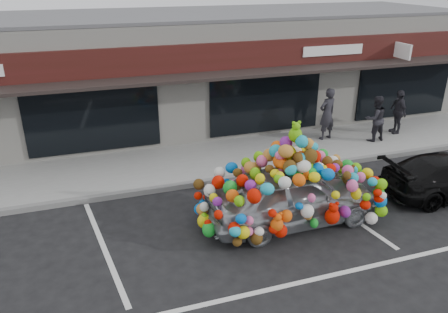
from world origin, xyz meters
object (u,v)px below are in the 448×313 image
object	(u,v)px
pedestrian_a	(327,114)
pedestrian_b	(375,119)
pedestrian_c	(398,112)
toy_car	(292,189)

from	to	relation	value
pedestrian_a	pedestrian_b	xyz separation A→B (m)	(1.54, -0.68, -0.11)
pedestrian_a	pedestrian_c	world-z (taller)	pedestrian_a
toy_car	pedestrian_b	xyz separation A→B (m)	(5.16, 3.83, 0.07)
pedestrian_c	pedestrian_b	bearing A→B (deg)	-63.09
toy_car	pedestrian_c	size ratio (longest dim) A/B	2.78
pedestrian_b	pedestrian_c	world-z (taller)	same
pedestrian_c	pedestrian_a	bearing A→B (deg)	-86.40
pedestrian_a	pedestrian_b	size ratio (longest dim) A/B	1.14
toy_car	pedestrian_a	distance (m)	5.79
toy_car	pedestrian_a	size ratio (longest dim) A/B	2.44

